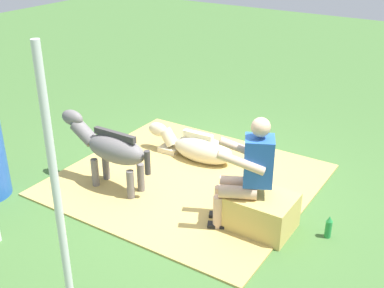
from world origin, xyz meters
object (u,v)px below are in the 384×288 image
soda_bottle (329,227)px  person_seated (247,170)px  tent_pole_left (59,209)px  pony_standing (110,148)px  hay_bale (260,211)px  pony_lying (197,147)px

soda_bottle → person_seated: bearing=18.4°
tent_pole_left → pony_standing: bearing=-56.4°
soda_bottle → tent_pole_left: tent_pole_left is taller
hay_bale → person_seated: bearing=17.8°
hay_bale → pony_standing: bearing=6.3°
hay_bale → soda_bottle: hay_bale is taller
pony_standing → pony_lying: pony_standing is taller
hay_bale → tent_pole_left: (0.60, 2.18, 1.01)m
hay_bale → pony_lying: size_ratio=0.54×
soda_bottle → tent_pole_left: size_ratio=0.11×
pony_standing → pony_lying: 1.35m
soda_bottle → tent_pole_left: 2.95m
person_seated → pony_standing: person_seated is taller
person_seated → soda_bottle: 1.06m
person_seated → pony_lying: size_ratio=0.96×
hay_bale → person_seated: size_ratio=0.57×
pony_standing → pony_lying: size_ratio=1.00×
tent_pole_left → soda_bottle: bearing=-118.3°
pony_lying → tent_pole_left: (-0.83, 3.17, 1.03)m
pony_lying → pony_standing: bearing=68.3°
soda_bottle → tent_pole_left: (1.30, 2.41, 1.09)m
person_seated → pony_standing: bearing=5.3°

